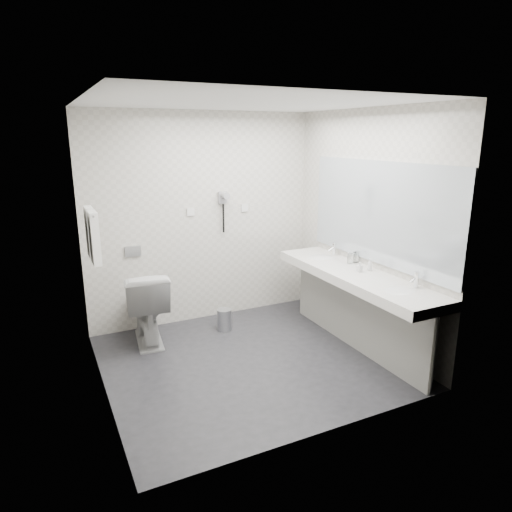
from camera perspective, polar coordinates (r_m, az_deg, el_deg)
floor at (r=4.76m, az=-0.85°, el=-12.94°), size 2.80×2.80×0.00m
ceiling at (r=4.22m, az=-0.99°, el=18.65°), size 2.80×2.80×0.00m
wall_back at (r=5.51m, az=-6.69°, el=4.60°), size 2.80×0.00×2.80m
wall_front at (r=3.23m, az=8.92°, el=-2.80°), size 2.80×0.00×2.80m
wall_left at (r=3.96m, az=-19.60°, el=-0.22°), size 0.00×2.60×2.60m
wall_right at (r=5.07m, az=13.60°, el=3.39°), size 0.00×2.60×2.60m
vanity_counter at (r=4.85m, az=12.26°, el=-2.51°), size 0.55×2.20×0.10m
vanity_panel at (r=5.01m, az=12.22°, el=-7.12°), size 0.03×2.15×0.75m
vanity_post_near at (r=4.34m, az=21.15°, el=-11.39°), size 0.06×0.06×0.75m
vanity_post_far at (r=5.82m, az=6.16°, el=-3.72°), size 0.06×0.06×0.75m
mirror at (r=4.87m, az=15.10°, el=5.24°), size 0.02×2.20×1.05m
basin_near at (r=4.38m, az=17.52°, el=-4.30°), size 0.40×0.31×0.05m
basin_far at (r=5.35m, az=8.01°, el=-0.31°), size 0.40×0.31×0.05m
faucet_near at (r=4.49m, az=19.42°, el=-2.81°), size 0.04×0.04×0.15m
faucet_far at (r=5.43m, az=9.75°, el=0.84°), size 0.04×0.04×0.15m
soap_bottle_a at (r=4.83m, az=12.82°, el=-1.35°), size 0.05×0.05×0.11m
soap_bottle_c at (r=4.90m, az=14.05°, el=-1.07°), size 0.05×0.05×0.13m
glass_left at (r=5.19m, az=12.36°, el=-0.15°), size 0.07×0.07×0.12m
glass_right at (r=5.13m, az=11.71°, el=-0.30°), size 0.08×0.08×0.12m
toilet at (r=5.17m, az=-13.57°, el=-6.07°), size 0.55×0.86×0.82m
flush_plate at (r=5.34m, az=-15.16°, el=0.56°), size 0.18×0.02×0.12m
pedal_bin at (r=5.42m, az=-3.98°, el=-8.00°), size 0.20×0.20×0.24m
bin_lid at (r=5.37m, az=-4.01°, el=-6.75°), size 0.17×0.17×0.02m
towel_rail at (r=4.44m, az=-20.16°, el=5.26°), size 0.02×0.62×0.02m
towel_near at (r=4.34m, az=-19.56°, el=2.15°), size 0.07×0.24×0.48m
towel_far at (r=4.62m, az=-19.99°, el=2.83°), size 0.07×0.24×0.48m
dryer_cradle at (r=5.53m, az=-4.20°, el=7.32°), size 0.10×0.04×0.14m
dryer_barrel at (r=5.46m, az=-3.93°, el=7.55°), size 0.08×0.14×0.08m
dryer_cord at (r=5.55m, az=-4.09°, el=4.75°), size 0.02×0.02×0.35m
switch_plate_a at (r=5.43m, az=-8.17°, el=5.48°), size 0.09×0.02×0.09m
switch_plate_b at (r=5.68m, az=-1.41°, el=6.04°), size 0.09×0.02×0.09m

